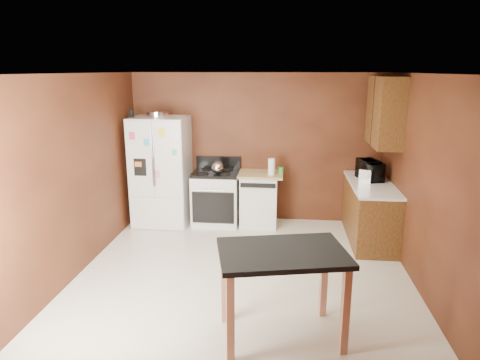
% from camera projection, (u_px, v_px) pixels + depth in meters
% --- Properties ---
extents(floor, '(4.50, 4.50, 0.00)m').
position_uv_depth(floor, '(243.00, 277.00, 5.39)').
color(floor, white).
rests_on(floor, ground).
extents(ceiling, '(4.50, 4.50, 0.00)m').
position_uv_depth(ceiling, '(243.00, 73.00, 4.77)').
color(ceiling, white).
rests_on(ceiling, ground).
extents(wall_back, '(4.20, 0.00, 4.20)m').
position_uv_depth(wall_back, '(256.00, 148.00, 7.25)').
color(wall_back, '#5C2E18').
rests_on(wall_back, ground).
extents(wall_front, '(4.20, 0.00, 4.20)m').
position_uv_depth(wall_front, '(210.00, 265.00, 2.92)').
color(wall_front, '#5C2E18').
rests_on(wall_front, ground).
extents(wall_left, '(0.00, 4.50, 4.50)m').
position_uv_depth(wall_left, '(74.00, 177.00, 5.29)').
color(wall_left, '#5C2E18').
rests_on(wall_left, ground).
extents(wall_right, '(0.00, 4.50, 4.50)m').
position_uv_depth(wall_right, '(426.00, 187.00, 4.87)').
color(wall_right, '#5C2E18').
rests_on(wall_right, ground).
extents(roasting_pan, '(0.35, 0.35, 0.09)m').
position_uv_depth(roasting_pan, '(158.00, 114.00, 6.91)').
color(roasting_pan, silver).
rests_on(roasting_pan, refrigerator).
extents(pen_cup, '(0.08, 0.08, 0.12)m').
position_uv_depth(pen_cup, '(131.00, 113.00, 6.86)').
color(pen_cup, black).
rests_on(pen_cup, refrigerator).
extents(kettle, '(0.20, 0.20, 0.20)m').
position_uv_depth(kettle, '(217.00, 168.00, 6.93)').
color(kettle, silver).
rests_on(kettle, gas_range).
extents(paper_towel, '(0.14, 0.14, 0.26)m').
position_uv_depth(paper_towel, '(272.00, 167.00, 6.89)').
color(paper_towel, white).
rests_on(paper_towel, dishwasher).
extents(green_canister, '(0.12, 0.12, 0.10)m').
position_uv_depth(green_canister, '(281.00, 170.00, 7.03)').
color(green_canister, green).
rests_on(green_canister, dishwasher).
extents(toaster, '(0.28, 0.33, 0.21)m').
position_uv_depth(toaster, '(367.00, 175.00, 6.43)').
color(toaster, silver).
rests_on(toaster, right_cabinets).
extents(microwave, '(0.45, 0.56, 0.27)m').
position_uv_depth(microwave, '(370.00, 171.00, 6.55)').
color(microwave, black).
rests_on(microwave, right_cabinets).
extents(refrigerator, '(0.90, 0.80, 1.80)m').
position_uv_depth(refrigerator, '(161.00, 171.00, 7.12)').
color(refrigerator, white).
rests_on(refrigerator, ground).
extents(gas_range, '(0.76, 0.68, 1.10)m').
position_uv_depth(gas_range, '(216.00, 197.00, 7.20)').
color(gas_range, white).
rests_on(gas_range, ground).
extents(dishwasher, '(0.78, 0.63, 0.89)m').
position_uv_depth(dishwasher, '(259.00, 198.00, 7.15)').
color(dishwasher, white).
rests_on(dishwasher, ground).
extents(right_cabinets, '(0.63, 1.58, 2.45)m').
position_uv_depth(right_cabinets, '(374.00, 182.00, 6.41)').
color(right_cabinets, brown).
rests_on(right_cabinets, ground).
extents(island, '(1.33, 1.03, 0.91)m').
position_uv_depth(island, '(282.00, 265.00, 4.01)').
color(island, black).
rests_on(island, ground).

